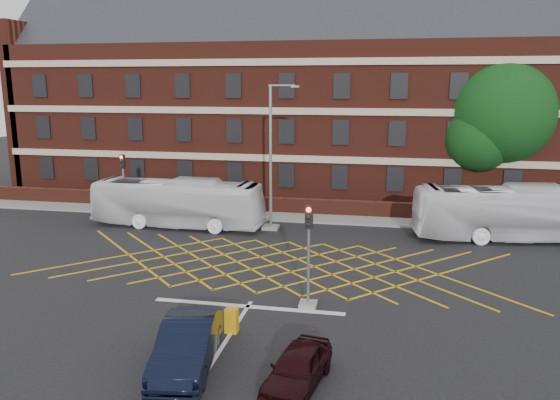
% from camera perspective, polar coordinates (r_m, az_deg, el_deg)
% --- Properties ---
extents(ground, '(120.00, 120.00, 0.00)m').
position_cam_1_polar(ground, '(26.01, -1.43, -8.10)').
color(ground, black).
rests_on(ground, ground).
extents(victorian_building, '(51.00, 12.17, 20.40)m').
position_cam_1_polar(victorian_building, '(46.12, 4.88, 10.62)').
color(victorian_building, '#501E14').
rests_on(victorian_building, ground).
extents(boundary_wall, '(56.00, 0.50, 1.10)m').
position_cam_1_polar(boundary_wall, '(38.15, 2.81, -0.69)').
color(boundary_wall, '#532116').
rests_on(boundary_wall, ground).
extents(far_pavement, '(60.00, 3.00, 0.12)m').
position_cam_1_polar(far_pavement, '(37.30, 2.58, -1.76)').
color(far_pavement, slate).
rests_on(far_pavement, ground).
extents(box_junction_hatching, '(8.22, 8.22, 0.02)m').
position_cam_1_polar(box_junction_hatching, '(27.86, -0.53, -6.70)').
color(box_junction_hatching, '#CC990C').
rests_on(box_junction_hatching, ground).
extents(stop_line, '(8.00, 0.30, 0.02)m').
position_cam_1_polar(stop_line, '(22.85, -3.38, -11.04)').
color(stop_line, silver).
rests_on(stop_line, ground).
extents(centre_line, '(0.15, 14.00, 0.02)m').
position_cam_1_polar(centre_line, '(17.32, -9.08, -19.24)').
color(centre_line, silver).
rests_on(centre_line, ground).
extents(bus_left, '(11.14, 3.04, 3.08)m').
position_cam_1_polar(bus_left, '(35.30, -10.65, -0.30)').
color(bus_left, white).
rests_on(bus_left, ground).
extents(bus_right, '(11.86, 4.34, 3.23)m').
position_cam_1_polar(bus_right, '(34.51, 23.38, -1.24)').
color(bus_right, silver).
rests_on(bus_right, ground).
extents(car_navy, '(2.34, 4.91, 1.55)m').
position_cam_1_polar(car_navy, '(18.34, -9.67, -14.66)').
color(car_navy, black).
rests_on(car_navy, ground).
extents(car_maroon, '(2.02, 3.73, 1.21)m').
position_cam_1_polar(car_maroon, '(17.16, 1.85, -17.12)').
color(car_maroon, black).
rests_on(car_maroon, ground).
extents(deciduous_tree, '(7.76, 7.59, 10.74)m').
position_cam_1_polar(deciduous_tree, '(42.12, 21.93, 7.73)').
color(deciduous_tree, black).
rests_on(deciduous_tree, ground).
extents(traffic_light_near, '(0.70, 0.70, 4.27)m').
position_cam_1_polar(traffic_light_near, '(22.21, 2.99, -6.88)').
color(traffic_light_near, slate).
rests_on(traffic_light_near, ground).
extents(traffic_light_far, '(0.70, 0.70, 4.27)m').
position_cam_1_polar(traffic_light_far, '(38.78, -15.97, 0.89)').
color(traffic_light_far, slate).
rests_on(traffic_light_far, ground).
extents(street_lamp, '(2.25, 1.00, 8.91)m').
position_cam_1_polar(street_lamp, '(33.76, -0.87, 2.00)').
color(street_lamp, slate).
rests_on(street_lamp, ground).
extents(direction_signs, '(1.10, 0.16, 2.20)m').
position_cam_1_polar(direction_signs, '(40.55, -14.68, 0.88)').
color(direction_signs, gray).
rests_on(direction_signs, ground).
extents(utility_cabinet, '(0.45, 0.41, 0.91)m').
position_cam_1_polar(utility_cabinet, '(20.58, -5.08, -12.42)').
color(utility_cabinet, '#CC970C').
rests_on(utility_cabinet, ground).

